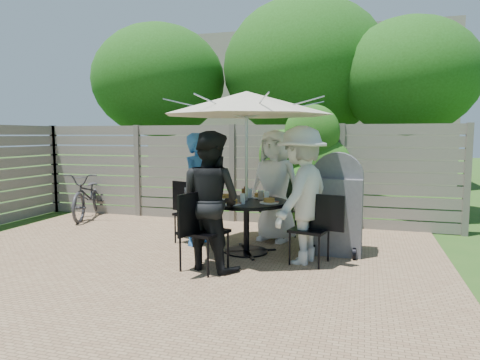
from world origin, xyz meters
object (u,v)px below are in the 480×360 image
(chair_back, at_px, (279,222))
(plate_back, at_px, (260,196))
(glass_front, at_px, (243,199))
(person_back, at_px, (275,186))
(glass_back, at_px, (250,193))
(plate_front, at_px, (232,202))
(chair_front, at_px, (204,248))
(plate_right, at_px, (269,201))
(syrup_jug, at_px, (245,194))
(coffee_cup, at_px, (261,195))
(person_right, at_px, (301,195))
(glass_right, at_px, (267,196))
(plate_left, at_px, (225,197))
(chair_left, at_px, (193,225))
(bicycle, at_px, (89,195))
(patio_table, at_px, (246,217))
(umbrella, at_px, (247,103))
(chair_right, at_px, (310,244))
(person_front, at_px, (210,201))
(bbq_grill, at_px, (337,208))
(person_left, at_px, (199,190))

(chair_back, distance_m, plate_back, 0.78)
(plate_back, bearing_deg, glass_front, -97.31)
(person_back, distance_m, glass_back, 0.58)
(plate_front, distance_m, glass_back, 0.63)
(chair_front, bearing_deg, plate_right, -21.57)
(plate_back, bearing_deg, person_back, 73.08)
(glass_back, height_order, syrup_jug, syrup_jug)
(plate_back, distance_m, coffee_cup, 0.18)
(person_back, xyz_separation_m, person_right, (0.55, -1.04, 0.02))
(glass_back, relative_size, glass_right, 1.00)
(plate_left, bearing_deg, coffee_cup, 8.64)
(chair_left, bearing_deg, bicycle, 178.19)
(person_right, distance_m, glass_right, 0.58)
(patio_table, bearing_deg, plate_front, -106.92)
(umbrella, relative_size, plate_left, 11.08)
(chair_right, xyz_separation_m, person_right, (-0.13, 0.04, 0.61))
(umbrella, distance_m, person_right, 1.45)
(chair_left, xyz_separation_m, glass_back, (0.90, -0.00, 0.53))
(plate_back, xyz_separation_m, plate_left, (-0.45, -0.24, 0.00))
(syrup_jug, bearing_deg, glass_back, 85.16)
(umbrella, bearing_deg, glass_back, 95.08)
(glass_right, bearing_deg, plate_right, -63.18)
(person_front, xyz_separation_m, plate_back, (0.35, 1.14, -0.08))
(person_front, relative_size, plate_front, 6.54)
(umbrella, height_order, plate_front, umbrella)
(bbq_grill, bearing_deg, chair_back, 149.18)
(plate_right, height_order, glass_back, glass_back)
(bicycle, bearing_deg, glass_front, -44.64)
(chair_right, distance_m, glass_back, 1.23)
(glass_front, bearing_deg, bicycle, 152.95)
(person_back, xyz_separation_m, chair_right, (0.68, -1.07, -0.59))
(chair_right, xyz_separation_m, plate_right, (-0.58, 0.18, 0.49))
(glass_front, relative_size, bicycle, 0.08)
(plate_right, distance_m, glass_right, 0.15)
(umbrella, xyz_separation_m, person_right, (0.79, -0.24, -1.19))
(person_left, bearing_deg, glass_back, -70.30)
(plate_back, height_order, plate_left, same)
(person_front, bearing_deg, coffee_cup, -95.44)
(umbrella, bearing_deg, person_front, -106.92)
(plate_left, relative_size, glass_front, 1.86)
(person_left, bearing_deg, glass_right, -84.50)
(glass_back, bearing_deg, syrup_jug, -94.84)
(glass_front, xyz_separation_m, coffee_cup, (0.13, 0.46, -0.01))
(glass_back, height_order, bicycle, bicycle)
(chair_back, height_order, glass_right, chair_back)
(person_right, xyz_separation_m, coffee_cup, (-0.63, 0.42, -0.08))
(umbrella, bearing_deg, bbq_grill, 15.92)
(chair_back, distance_m, glass_right, 1.04)
(person_back, height_order, plate_back, person_back)
(umbrella, xyz_separation_m, plate_back, (0.10, 0.34, -1.31))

